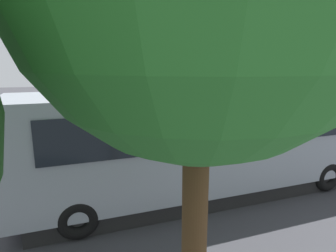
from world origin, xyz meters
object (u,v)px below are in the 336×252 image
(stunt_motorcycle, at_px, (141,125))
(tour_bus, at_px, (204,144))
(spectator_centre, at_px, (165,141))
(parked_motorcycle_silver, at_px, (260,151))
(spectator_left, at_px, (193,141))
(spectator_far_left, at_px, (212,136))

(stunt_motorcycle, bearing_deg, tour_bus, 94.03)
(stunt_motorcycle, bearing_deg, spectator_centre, 90.54)
(tour_bus, height_order, parked_motorcycle_silver, tour_bus)
(spectator_left, height_order, stunt_motorcycle, spectator_left)
(spectator_centre, xyz_separation_m, stunt_motorcycle, (0.05, -5.18, -0.41))
(tour_bus, height_order, spectator_far_left, tour_bus)
(spectator_far_left, distance_m, stunt_motorcycle, 5.39)
(spectator_centre, bearing_deg, stunt_motorcycle, -89.46)
(spectator_left, bearing_deg, spectator_centre, -7.31)
(tour_bus, relative_size, spectator_far_left, 6.48)
(spectator_far_left, relative_size, parked_motorcycle_silver, 0.84)
(spectator_far_left, bearing_deg, tour_bus, 61.75)
(spectator_left, relative_size, stunt_motorcycle, 0.81)
(tour_bus, xyz_separation_m, stunt_motorcycle, (0.56, -7.90, -1.03))
(parked_motorcycle_silver, bearing_deg, spectator_far_left, -27.80)
(parked_motorcycle_silver, relative_size, stunt_motorcycle, 0.99)
(tour_bus, relative_size, parked_motorcycle_silver, 5.41)
(spectator_far_left, height_order, stunt_motorcycle, spectator_far_left)
(spectator_left, height_order, parked_motorcycle_silver, spectator_left)
(tour_bus, relative_size, spectator_centre, 6.47)
(spectator_left, height_order, spectator_centre, spectator_centre)
(spectator_centre, distance_m, stunt_motorcycle, 5.19)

